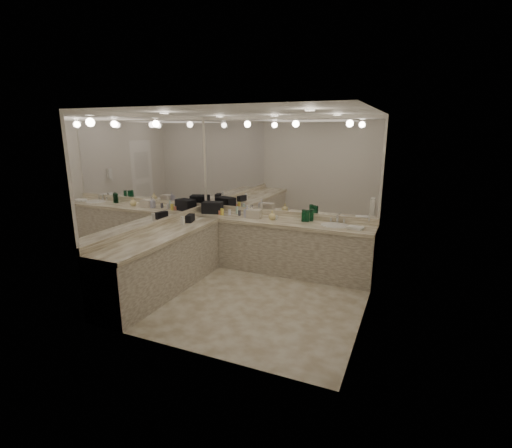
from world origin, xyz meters
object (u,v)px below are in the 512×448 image
at_px(sink, 335,226).
at_px(soap_bottle_c, 272,215).
at_px(cream_cosmetic_case, 254,214).
at_px(black_toiletry_bag, 212,207).
at_px(hand_towel, 355,228).
at_px(soap_bottle_a, 251,211).
at_px(wall_phone, 373,207).
at_px(soap_bottle_b, 247,211).

height_order(sink, soap_bottle_c, soap_bottle_c).
height_order(cream_cosmetic_case, soap_bottle_c, soap_bottle_c).
xyz_separation_m(black_toiletry_bag, hand_towel, (2.59, -0.13, -0.08)).
xyz_separation_m(black_toiletry_bag, soap_bottle_a, (0.76, 0.02, -0.00)).
bearing_deg(wall_phone, black_toiletry_bag, 169.38).
xyz_separation_m(sink, soap_bottle_c, (-1.05, -0.04, 0.09)).
xyz_separation_m(sink, soap_bottle_a, (-1.49, 0.06, 0.10)).
height_order(cream_cosmetic_case, soap_bottle_b, soap_bottle_b).
relative_size(cream_cosmetic_case, soap_bottle_c, 1.46).
distance_m(wall_phone, black_toiletry_bag, 2.92).
relative_size(sink, wall_phone, 1.83).
height_order(soap_bottle_a, soap_bottle_b, soap_bottle_b).
bearing_deg(cream_cosmetic_case, soap_bottle_b, 174.85).
bearing_deg(hand_towel, soap_bottle_c, 177.69).
bearing_deg(soap_bottle_c, sink, 2.06).
distance_m(black_toiletry_bag, soap_bottle_c, 1.20).
bearing_deg(cream_cosmetic_case, sink, -2.18).
distance_m(black_toiletry_bag, soap_bottle_b, 0.73).
xyz_separation_m(soap_bottle_a, soap_bottle_b, (-0.03, -0.09, 0.00)).
bearing_deg(sink, soap_bottle_a, 177.72).
bearing_deg(soap_bottle_a, cream_cosmetic_case, -45.88).
relative_size(cream_cosmetic_case, soap_bottle_b, 1.15).
relative_size(soap_bottle_a, soap_bottle_b, 0.96).
xyz_separation_m(wall_phone, cream_cosmetic_case, (-2.00, 0.46, -0.38)).
distance_m(sink, hand_towel, 0.35).
distance_m(soap_bottle_a, soap_bottle_b, 0.10).
height_order(wall_phone, soap_bottle_a, wall_phone).
xyz_separation_m(hand_towel, soap_bottle_c, (-1.39, 0.06, 0.06)).
distance_m(black_toiletry_bag, hand_towel, 2.59).
distance_m(soap_bottle_a, soap_bottle_c, 0.45).
bearing_deg(cream_cosmetic_case, black_toiletry_bag, 171.30).
bearing_deg(soap_bottle_b, soap_bottle_a, 71.16).
xyz_separation_m(wall_phone, soap_bottle_b, (-2.12, 0.46, -0.35)).
height_order(cream_cosmetic_case, hand_towel, cream_cosmetic_case).
xyz_separation_m(hand_towel, soap_bottle_a, (-1.82, 0.15, 0.08)).
relative_size(cream_cosmetic_case, hand_towel, 1.02).
distance_m(sink, black_toiletry_bag, 2.25).
xyz_separation_m(sink, soap_bottle_b, (-1.52, -0.04, 0.11)).
bearing_deg(hand_towel, cream_cosmetic_case, 178.18).
relative_size(black_toiletry_bag, hand_towel, 1.54).
bearing_deg(black_toiletry_bag, soap_bottle_a, 1.83).
relative_size(wall_phone, cream_cosmetic_case, 1.00).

